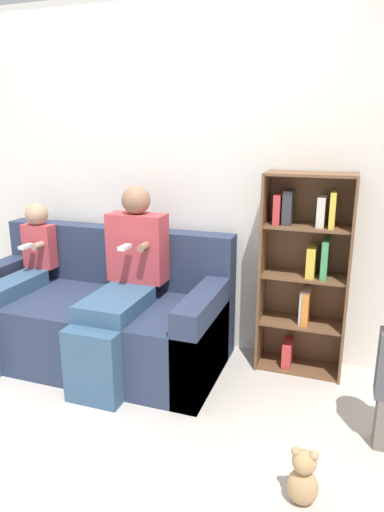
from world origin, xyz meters
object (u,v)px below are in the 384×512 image
adult_seated (123,281)px  child_seated (13,283)px  bookshelf (305,271)px  teddy_bear (303,478)px  couch (98,317)px

adult_seated → child_seated: (-0.87, -0.05, -0.09)m
child_seated → bookshelf: size_ratio=0.80×
child_seated → teddy_bear: bearing=-19.5°
adult_seated → bookshelf: bookshelf is taller
bookshelf → teddy_bear: bookshelf is taller
adult_seated → teddy_bear: bearing=-32.1°
adult_seated → bookshelf: size_ratio=0.92×
child_seated → teddy_bear: 2.35m
child_seated → bookshelf: bookshelf is taller
couch → child_seated: bearing=-164.4°
adult_seated → bookshelf: 1.24m
bookshelf → adult_seated: bearing=-158.7°
bookshelf → teddy_bear: bearing=-83.0°
bookshelf → teddy_bear: size_ratio=4.79×
adult_seated → couch: bearing=158.3°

